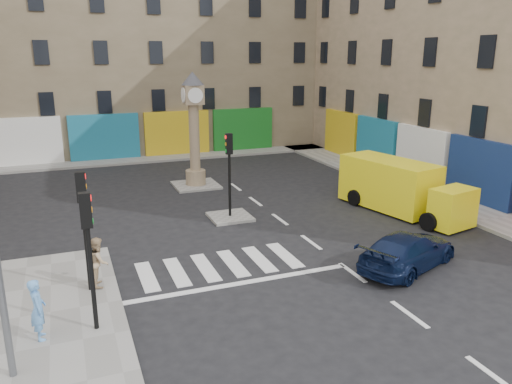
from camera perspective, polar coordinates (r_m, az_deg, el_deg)
ground at (r=16.56m, az=12.80°, el=-10.33°), size 120.00×120.00×0.00m
sidewalk_right at (r=29.04m, az=16.15°, el=0.87°), size 2.60×30.00×0.15m
sidewalk_far at (r=35.42m, az=-13.40°, el=3.63°), size 32.00×2.40×0.15m
island_near at (r=22.41m, az=-2.98°, el=-2.85°), size 1.80×1.80×0.12m
island_far at (r=27.94m, az=-6.88°, el=0.78°), size 2.40×2.40×0.12m
building_right at (r=32.45m, az=26.49°, el=15.53°), size 10.00×30.00×16.00m
building_far at (r=40.50m, az=-15.42°, el=16.95°), size 32.00×10.00×17.00m
traffic_light_left_near at (r=13.20m, az=-18.61°, el=-5.22°), size 0.28×0.22×3.70m
traffic_light_left_far at (r=15.47m, az=-19.13°, el=-2.23°), size 0.28×0.22×3.70m
traffic_light_island at (r=21.74m, az=-3.07°, el=3.49°), size 0.28×0.22×3.70m
clock_pillar at (r=27.26m, az=-7.11°, el=7.89°), size 1.20×1.20×6.10m
navy_sedan at (r=17.90m, az=16.97°, el=-6.43°), size 4.68×3.31×1.26m
yellow_van at (r=23.91m, az=16.05°, el=0.50°), size 3.26×6.71×2.35m
pedestrian_blue at (r=13.90m, az=-23.66°, el=-12.18°), size 0.44×0.62×1.61m
pedestrian_tan at (r=16.26m, az=-17.58°, el=-7.59°), size 0.62×0.78×1.56m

